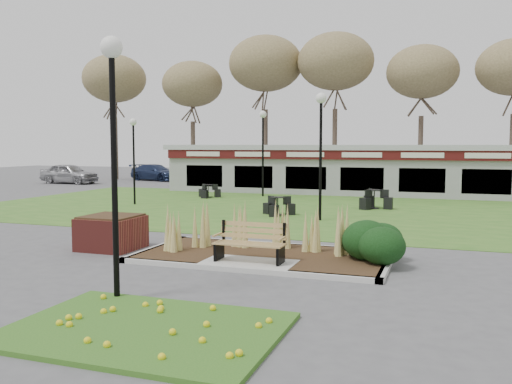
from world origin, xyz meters
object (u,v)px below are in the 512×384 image
(lamp_post_far_left, at_px, (263,134))
(park_bench, at_px, (251,242))
(food_pavilion, at_px, (365,169))
(bistro_set_d, at_px, (374,202))
(lamp_post_near_right, at_px, (113,110))
(lamp_post_mid_right, at_px, (321,128))
(bistro_set_a, at_px, (208,193))
(bistro_set_c, at_px, (278,209))
(lamp_post_mid_left, at_px, (134,142))
(car_black, at_px, (271,174))
(car_silver, at_px, (69,173))
(brick_planter, at_px, (111,232))
(car_blue, at_px, (156,172))

(lamp_post_far_left, bearing_deg, park_bench, -72.46)
(food_pavilion, bearing_deg, bistro_set_d, -78.92)
(food_pavilion, distance_m, lamp_post_near_right, 23.35)
(park_bench, bearing_deg, lamp_post_mid_right, 90.92)
(lamp_post_far_left, bearing_deg, bistro_set_a, -147.26)
(lamp_post_far_left, bearing_deg, bistro_set_c, -67.24)
(lamp_post_far_left, bearing_deg, lamp_post_mid_left, -127.47)
(lamp_post_mid_right, bearing_deg, car_black, 113.02)
(park_bench, distance_m, lamp_post_far_left, 17.81)
(lamp_post_mid_left, height_order, car_silver, lamp_post_mid_left)
(brick_planter, bearing_deg, park_bench, -9.69)
(lamp_post_mid_left, height_order, lamp_post_mid_right, lamp_post_mid_right)
(park_bench, xyz_separation_m, lamp_post_mid_left, (-9.88, 10.77, 2.45))
(brick_planter, xyz_separation_m, car_black, (-3.60, 26.00, 0.24))
(lamp_post_mid_right, distance_m, bistro_set_d, 5.77)
(lamp_post_mid_left, relative_size, bistro_set_c, 2.96)
(lamp_post_mid_right, height_order, car_black, lamp_post_mid_right)
(lamp_post_far_left, xyz_separation_m, bistro_set_c, (3.19, -7.60, -3.22))
(food_pavilion, xyz_separation_m, car_black, (-8.00, 7.04, -0.76))
(bistro_set_d, height_order, car_silver, car_silver)
(lamp_post_mid_right, xyz_separation_m, bistro_set_c, (-1.98, 0.92, -3.27))
(lamp_post_mid_left, height_order, car_blue, lamp_post_mid_left)
(lamp_post_near_right, relative_size, car_silver, 1.09)
(brick_planter, height_order, lamp_post_far_left, lamp_post_far_left)
(food_pavilion, height_order, car_silver, food_pavilion)
(park_bench, xyz_separation_m, food_pavilion, (0.00, 19.71, 0.89))
(lamp_post_far_left, xyz_separation_m, bistro_set_a, (-2.60, -1.67, -3.24))
(bistro_set_a, bearing_deg, food_pavilion, 30.41)
(lamp_post_far_left, height_order, car_black, lamp_post_far_left)
(lamp_post_near_right, height_order, car_blue, lamp_post_near_right)
(lamp_post_mid_right, xyz_separation_m, bistro_set_a, (-7.77, 6.84, -3.29))
(bistro_set_d, distance_m, car_black, 16.83)
(brick_planter, distance_m, car_blue, 29.26)
(food_pavilion, bearing_deg, car_silver, 175.05)
(lamp_post_mid_left, height_order, bistro_set_c, lamp_post_mid_left)
(lamp_post_mid_left, distance_m, bistro_set_d, 11.74)
(food_pavilion, bearing_deg, car_black, 138.66)
(bistro_set_c, bearing_deg, lamp_post_far_left, 112.76)
(lamp_post_near_right, xyz_separation_m, car_silver, (-20.86, 25.14, -2.78))
(food_pavilion, relative_size, bistro_set_a, 18.45)
(lamp_post_far_left, distance_m, car_silver, 17.87)
(bistro_set_a, bearing_deg, bistro_set_d, -13.98)
(lamp_post_far_left, bearing_deg, bistro_set_d, -30.88)
(bistro_set_d, bearing_deg, lamp_post_mid_left, -169.91)
(car_blue, bearing_deg, food_pavilion, -96.91)
(lamp_post_mid_left, bearing_deg, brick_planter, -61.32)
(brick_planter, height_order, bistro_set_a, brick_planter)
(bistro_set_c, relative_size, car_silver, 0.32)
(bistro_set_d, bearing_deg, car_blue, 143.93)
(brick_planter, height_order, car_black, car_black)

